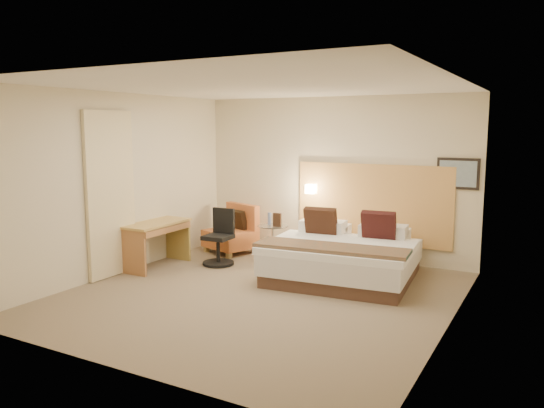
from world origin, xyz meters
The scene contains 19 objects.
floor centered at (0.00, 0.00, -0.01)m, with size 4.80×5.00×0.02m, color #786751.
ceiling centered at (0.00, 0.00, 2.71)m, with size 4.80×5.00×0.02m, color silver.
wall_back centered at (0.00, 2.51, 1.35)m, with size 4.80×0.02×2.70m, color beige.
wall_front centered at (0.00, -2.51, 1.35)m, with size 4.80×0.02×2.70m, color beige.
wall_left centered at (-2.41, 0.00, 1.35)m, with size 0.02×5.00×2.70m, color beige.
wall_right centered at (2.41, 0.00, 1.35)m, with size 0.02×5.00×2.70m, color beige.
headboard_panel centered at (0.70, 2.47, 0.95)m, with size 2.60×0.04×1.30m, color tan.
art_frame centered at (2.02, 2.48, 1.50)m, with size 0.62×0.03×0.47m, color black.
art_canvas centered at (2.02, 2.46, 1.50)m, with size 0.54×0.01×0.39m, color slate.
lamp_arm centered at (-0.35, 2.42, 1.15)m, with size 0.02×0.02×0.12m, color white.
lamp_shade centered at (-0.35, 2.36, 1.15)m, with size 0.15×0.15×0.15m, color #FFEDC6.
curtain centered at (-2.36, -0.25, 1.22)m, with size 0.06×0.90×2.42m, color beige.
bottle_a centered at (-0.86, 1.82, 0.67)m, with size 0.06×0.06×0.20m, color #8094C6.
menu_folder centered at (-0.66, 1.73, 0.68)m, with size 0.13×0.05×0.23m, color #332015.
bed centered at (0.68, 1.28, 0.32)m, with size 2.19×2.15×0.99m.
lounge_chair centered at (-1.64, 1.89, 0.33)m, with size 0.97×0.91×0.84m.
side_table centered at (-0.77, 1.78, 0.32)m, with size 0.54×0.54×0.57m.
desk centered at (-2.11, 0.46, 0.57)m, with size 0.54×1.15×0.72m.
desk_chair centered at (-1.36, 1.07, 0.37)m, with size 0.53×0.53×0.89m.
Camera 1 is at (3.39, -5.83, 2.19)m, focal length 35.00 mm.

